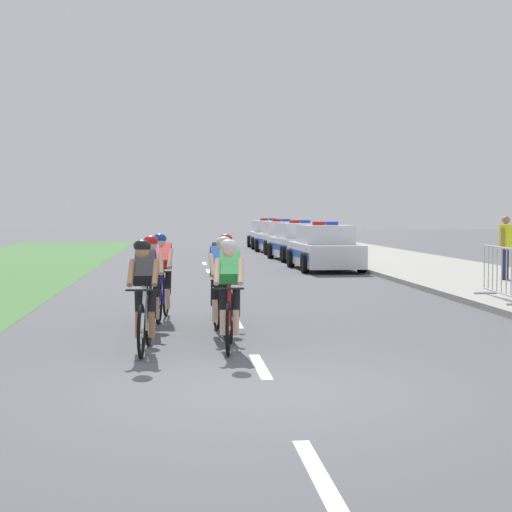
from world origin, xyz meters
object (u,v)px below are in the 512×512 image
object	(u,v)px
cyclist_third	(151,282)
cyclist_sixth	(223,277)
police_car_third	(281,239)
police_car_furthest	(268,235)
cyclist_second	(229,293)
cyclist_fifth	(162,276)
police_car_nearest	(325,249)
cyclist_lead	(145,294)
cyclist_fourth	(221,284)
crowd_barrier_rear	(502,273)
police_car_second	(299,243)
spectator_closest	(505,243)

from	to	relation	value
cyclist_third	cyclist_sixth	size ratio (longest dim) A/B	1.00
cyclist_sixth	police_car_third	world-z (taller)	police_car_third
police_car_third	police_car_furthest	bearing A→B (deg)	90.01
cyclist_third	cyclist_second	bearing A→B (deg)	-57.52
cyclist_third	cyclist_sixth	bearing A→B (deg)	35.00
cyclist_fifth	cyclist_sixth	bearing A→B (deg)	-26.48
cyclist_second	police_car_nearest	size ratio (longest dim) A/B	0.39
cyclist_lead	cyclist_sixth	xyz separation A→B (m)	(1.20, 2.70, 0.00)
cyclist_fourth	cyclist_sixth	world-z (taller)	same
cyclist_third	crowd_barrier_rear	bearing A→B (deg)	23.13
cyclist_lead	police_car_third	distance (m)	26.67
cyclist_fourth	crowd_barrier_rear	bearing A→B (deg)	30.23
police_car_nearest	police_car_furthest	distance (m)	16.38
police_car_second	police_car_third	world-z (taller)	same
cyclist_second	police_car_third	size ratio (longest dim) A/B	0.38
cyclist_second	police_car_furthest	size ratio (longest dim) A/B	0.39
spectator_closest	cyclist_sixth	bearing A→B (deg)	-139.32
cyclist_fourth	spectator_closest	world-z (taller)	spectator_closest
police_car_second	police_car_furthest	size ratio (longest dim) A/B	1.02
cyclist_lead	cyclist_third	distance (m)	1.87
cyclist_second	police_car_second	size ratio (longest dim) A/B	0.38
cyclist_lead	cyclist_fifth	size ratio (longest dim) A/B	1.00
cyclist_fifth	police_car_third	distance (m)	23.49
cyclist_fifth	crowd_barrier_rear	bearing A→B (deg)	13.55
police_car_second	crowd_barrier_rear	xyz separation A→B (m)	(1.76, -15.66, -0.03)
cyclist_sixth	police_car_furthest	size ratio (longest dim) A/B	0.39
cyclist_second	police_car_nearest	world-z (taller)	police_car_nearest
cyclist_fifth	cyclist_third	bearing A→B (deg)	-96.53
cyclist_fifth	police_car_furthest	size ratio (longest dim) A/B	0.39
cyclist_fifth	cyclist_sixth	world-z (taller)	same
police_car_second	cyclist_fifth	bearing A→B (deg)	-106.38
cyclist_fourth	cyclist_sixth	size ratio (longest dim) A/B	1.00
police_car_second	police_car_third	size ratio (longest dim) A/B	1.01
cyclist_second	police_car_third	distance (m)	26.37
cyclist_third	crowd_barrier_rear	size ratio (longest dim) A/B	0.74
cyclist_lead	police_car_furthest	distance (m)	31.86
spectator_closest	cyclist_fourth	bearing A→B (deg)	-134.69
cyclist_third	police_car_second	world-z (taller)	police_car_second
cyclist_sixth	cyclist_lead	bearing A→B (deg)	-113.97
police_car_furthest	crowd_barrier_rear	bearing A→B (deg)	-86.22
cyclist_third	cyclist_sixth	distance (m)	1.44
cyclist_second	police_car_third	xyz separation A→B (m)	(4.11, 26.05, -0.11)
cyclist_lead	police_car_nearest	bearing A→B (deg)	70.73
cyclist_fifth	police_car_second	bearing A→B (deg)	73.62
cyclist_fourth	spectator_closest	bearing A→B (deg)	45.31
police_car_nearest	cyclist_third	bearing A→B (deg)	-111.69
police_car_furthest	crowd_barrier_rear	distance (m)	26.62
police_car_nearest	police_car_third	size ratio (longest dim) A/B	0.99
police_car_nearest	police_car_furthest	world-z (taller)	same
cyclist_second	cyclist_sixth	world-z (taller)	same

